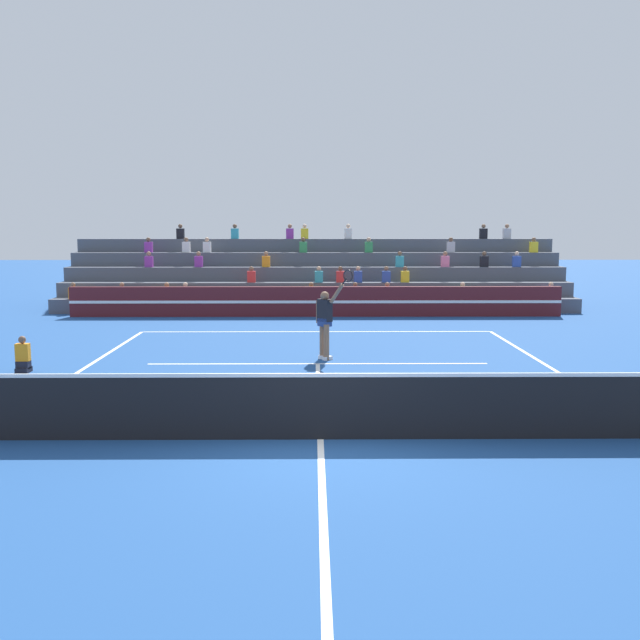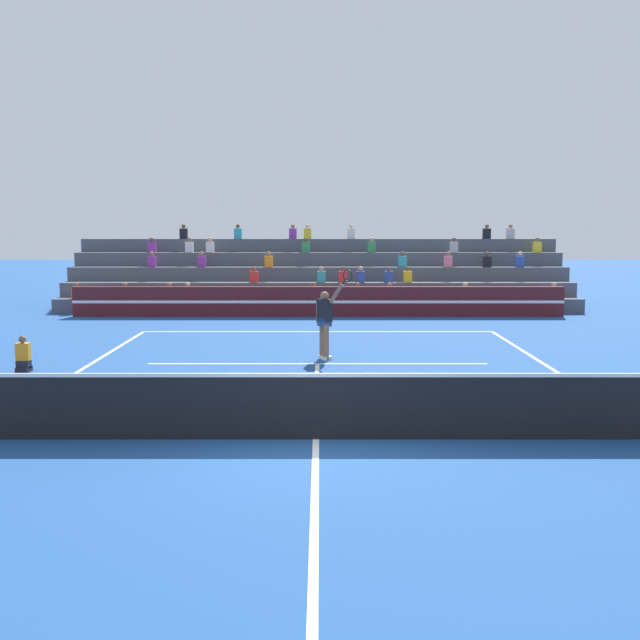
{
  "view_description": "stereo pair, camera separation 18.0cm",
  "coord_description": "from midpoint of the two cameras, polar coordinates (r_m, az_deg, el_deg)",
  "views": [
    {
      "loc": [
        -0.12,
        -11.45,
        3.36
      ],
      "look_at": [
        0.05,
        6.23,
        1.1
      ],
      "focal_mm": 42.0,
      "sensor_mm": 36.0,
      "label": 1
    },
    {
      "loc": [
        0.06,
        -11.45,
        3.36
      ],
      "look_at": [
        0.05,
        6.23,
        1.1
      ],
      "focal_mm": 42.0,
      "sensor_mm": 36.0,
      "label": 2
    }
  ],
  "objects": [
    {
      "name": "ground_plane",
      "position": [
        11.93,
        -0.41,
        -9.08
      ],
      "size": [
        120.0,
        120.0,
        0.0
      ],
      "primitive_type": "plane",
      "color": "navy"
    },
    {
      "name": "court_lines",
      "position": [
        11.93,
        -0.41,
        -9.06
      ],
      "size": [
        11.1,
        23.9,
        0.01
      ],
      "color": "white",
      "rests_on": "ground"
    },
    {
      "name": "sponsor_banner_wall",
      "position": [
        27.44,
        -0.49,
        1.41
      ],
      "size": [
        18.0,
        0.26,
        1.1
      ],
      "color": "#51191E",
      "rests_on": "ground"
    },
    {
      "name": "tennis_ball",
      "position": [
        13.89,
        -18.69,
        -6.96
      ],
      "size": [
        0.07,
        0.07,
        0.07
      ],
      "primitive_type": "sphere",
      "color": "#C6DB33",
      "rests_on": "ground"
    },
    {
      "name": "bleacher_stand",
      "position": [
        31.19,
        -0.49,
        2.98
      ],
      "size": [
        20.19,
        4.75,
        3.38
      ],
      "color": "#4C515B",
      "rests_on": "ground"
    },
    {
      "name": "ball_kid_courtside",
      "position": [
        18.41,
        -21.95,
        -2.72
      ],
      "size": [
        0.3,
        0.36,
        0.84
      ],
      "color": "black",
      "rests_on": "ground"
    },
    {
      "name": "tennis_net",
      "position": [
        11.79,
        -0.41,
        -6.54
      ],
      "size": [
        12.0,
        0.1,
        1.1
      ],
      "color": "#2D6B38",
      "rests_on": "ground"
    },
    {
      "name": "tennis_player",
      "position": [
        18.62,
        0.14,
        -0.05
      ],
      "size": [
        0.93,
        0.97,
        2.35
      ],
      "color": "brown",
      "rests_on": "ground"
    }
  ]
}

